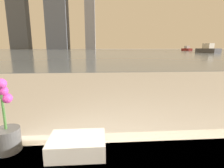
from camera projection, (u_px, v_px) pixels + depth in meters
The scene contains 7 objects.
potted_orchid at pixel (7, 132), 0.83m from camera, with size 0.12×0.12×0.36m.
towel_stack at pixel (77, 145), 0.83m from camera, with size 0.26×0.18×0.08m.
harbor_water at pixel (99, 51), 60.69m from camera, with size 180.00×110.00×0.01m.
harbor_boat_2 at pixel (208, 50), 33.44m from camera, with size 2.57×5.00×1.79m.
harbor_boat_3 at pixel (187, 49), 58.27m from camera, with size 1.87×4.36×1.59m.
skyline_tower_0 at pixel (17, 2), 106.12m from camera, with size 11.21×6.74×56.27m.
skyline_tower_1 at pixel (57, 9), 108.53m from camera, with size 12.57×12.52×49.03m.
Camera 1 is at (-0.08, 0.05, 0.98)m, focal length 28.00 mm.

